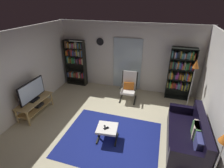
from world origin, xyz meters
The scene contains 17 objects.
ground_plane centered at (0.00, 0.00, 0.00)m, with size 7.02×7.02×0.00m, color beige.
wall_back centered at (0.00, 2.90, 1.30)m, with size 5.60×0.06×2.60m, color silver.
wall_left centered at (-2.70, 0.00, 1.30)m, with size 0.06×6.00×2.60m, color silver.
glass_door_panel centered at (0.01, 2.83, 1.05)m, with size 1.10×0.01×2.00m, color silver.
area_rug centered at (0.25, -0.11, 0.00)m, with size 2.52×2.05×0.01m, color navy.
tv_stand centered at (-2.37, 0.30, 0.33)m, with size 0.50×1.24×0.50m.
television centered at (-2.37, 0.28, 0.81)m, with size 0.20×1.03×0.64m.
bookshelf_near_tv centered at (-2.11, 2.64, 1.03)m, with size 0.83×0.30×1.88m.
bookshelf_near_sofa centered at (1.96, 2.66, 1.02)m, with size 0.83×0.30×1.90m.
leather_sofa centered at (2.15, 0.26, 0.31)m, with size 0.81×1.84×0.82m.
lounge_armchair centered at (0.27, 2.06, 0.53)m, with size 0.60×0.68×1.02m.
ottoman centered at (0.17, -0.13, 0.32)m, with size 0.57×0.54×0.39m.
tv_remote centered at (0.12, -0.14, 0.40)m, with size 0.04×0.14×0.02m, color black.
cell_phone centered at (0.16, -0.17, 0.39)m, with size 0.07×0.14×0.01m, color black.
floor_lamp_by_sofa centered at (2.34, -1.07, 1.34)m, with size 0.22×0.22×1.67m.
floor_lamp_by_shelf centered at (2.29, 2.04, 1.38)m, with size 0.22×0.22×1.71m.
wall_clock centered at (-1.08, 2.82, 1.85)m, with size 0.29×0.03×0.29m.
Camera 1 is at (1.28, -3.36, 3.35)m, focal length 27.47 mm.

